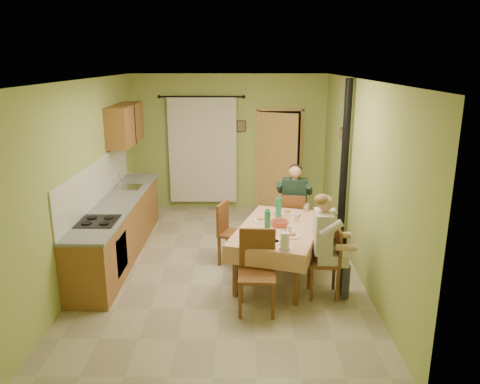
{
  "coord_description": "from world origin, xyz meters",
  "views": [
    {
      "loc": [
        0.31,
        -6.65,
        3.06
      ],
      "look_at": [
        0.25,
        0.1,
        1.15
      ],
      "focal_mm": 35.0,
      "sensor_mm": 36.0,
      "label": 1
    }
  ],
  "objects_px": {
    "man_right": "(325,234)",
    "chair_right": "(324,275)",
    "chair_left": "(233,245)",
    "dining_table": "(278,251)",
    "chair_far": "(293,231)",
    "stove_flue": "(343,191)",
    "chair_near": "(257,289)",
    "man_far": "(294,197)"
  },
  "relations": [
    {
      "from": "man_right",
      "to": "chair_right",
      "type": "bearing_deg",
      "value": -90.0
    },
    {
      "from": "chair_left",
      "to": "dining_table",
      "type": "bearing_deg",
      "value": 76.18
    },
    {
      "from": "dining_table",
      "to": "chair_far",
      "type": "distance_m",
      "value": 1.15
    },
    {
      "from": "stove_flue",
      "to": "dining_table",
      "type": "bearing_deg",
      "value": -138.78
    },
    {
      "from": "chair_right",
      "to": "man_right",
      "type": "xyz_separation_m",
      "value": [
        -0.01,
        0.0,
        0.59
      ]
    },
    {
      "from": "chair_near",
      "to": "stove_flue",
      "type": "xyz_separation_m",
      "value": [
        1.43,
        1.94,
        0.73
      ]
    },
    {
      "from": "dining_table",
      "to": "man_far",
      "type": "height_order",
      "value": "man_far"
    },
    {
      "from": "chair_near",
      "to": "stove_flue",
      "type": "relative_size",
      "value": 0.37
    },
    {
      "from": "chair_right",
      "to": "man_right",
      "type": "relative_size",
      "value": 0.69
    },
    {
      "from": "man_right",
      "to": "chair_near",
      "type": "bearing_deg",
      "value": 116.24
    },
    {
      "from": "chair_near",
      "to": "man_right",
      "type": "bearing_deg",
      "value": -154.09
    },
    {
      "from": "chair_left",
      "to": "chair_right",
      "type": "bearing_deg",
      "value": 70.29
    },
    {
      "from": "stove_flue",
      "to": "man_far",
      "type": "bearing_deg",
      "value": 168.43
    },
    {
      "from": "chair_near",
      "to": "man_far",
      "type": "relative_size",
      "value": 0.74
    },
    {
      "from": "chair_right",
      "to": "chair_left",
      "type": "relative_size",
      "value": 0.99
    },
    {
      "from": "dining_table",
      "to": "man_far",
      "type": "distance_m",
      "value": 1.26
    },
    {
      "from": "man_far",
      "to": "stove_flue",
      "type": "height_order",
      "value": "stove_flue"
    },
    {
      "from": "chair_far",
      "to": "chair_near",
      "type": "xyz_separation_m",
      "value": [
        -0.67,
        -2.08,
        0.0
      ]
    },
    {
      "from": "dining_table",
      "to": "man_far",
      "type": "xyz_separation_m",
      "value": [
        0.33,
        1.11,
        0.5
      ]
    },
    {
      "from": "chair_left",
      "to": "stove_flue",
      "type": "relative_size",
      "value": 0.34
    },
    {
      "from": "chair_far",
      "to": "chair_right",
      "type": "distance_m",
      "value": 1.7
    },
    {
      "from": "stove_flue",
      "to": "man_right",
      "type": "bearing_deg",
      "value": -108.93
    },
    {
      "from": "chair_near",
      "to": "chair_right",
      "type": "bearing_deg",
      "value": -154.42
    },
    {
      "from": "chair_near",
      "to": "chair_left",
      "type": "distance_m",
      "value": 1.48
    },
    {
      "from": "chair_near",
      "to": "chair_right",
      "type": "relative_size",
      "value": 1.07
    },
    {
      "from": "chair_far",
      "to": "chair_right",
      "type": "xyz_separation_m",
      "value": [
        0.25,
        -1.68,
        0.0
      ]
    },
    {
      "from": "man_far",
      "to": "man_right",
      "type": "distance_m",
      "value": 1.71
    },
    {
      "from": "dining_table",
      "to": "chair_right",
      "type": "xyz_separation_m",
      "value": [
        0.57,
        -0.59,
        -0.09
      ]
    },
    {
      "from": "chair_left",
      "to": "man_right",
      "type": "height_order",
      "value": "man_right"
    },
    {
      "from": "chair_far",
      "to": "stove_flue",
      "type": "relative_size",
      "value": 0.34
    },
    {
      "from": "dining_table",
      "to": "chair_left",
      "type": "bearing_deg",
      "value": 162.73
    },
    {
      "from": "chair_near",
      "to": "chair_right",
      "type": "xyz_separation_m",
      "value": [
        0.91,
        0.4,
        -0.0
      ]
    },
    {
      "from": "chair_far",
      "to": "chair_left",
      "type": "relative_size",
      "value": 0.99
    },
    {
      "from": "chair_far",
      "to": "dining_table",
      "type": "bearing_deg",
      "value": -95.1
    },
    {
      "from": "man_right",
      "to": "stove_flue",
      "type": "height_order",
      "value": "stove_flue"
    },
    {
      "from": "dining_table",
      "to": "chair_far",
      "type": "bearing_deg",
      "value": 90.06
    },
    {
      "from": "chair_far",
      "to": "chair_left",
      "type": "distance_m",
      "value": 1.19
    },
    {
      "from": "chair_left",
      "to": "man_right",
      "type": "distance_m",
      "value": 1.72
    },
    {
      "from": "man_far",
      "to": "man_right",
      "type": "relative_size",
      "value": 1.0
    },
    {
      "from": "man_far",
      "to": "chair_right",
      "type": "bearing_deg",
      "value": -70.3
    },
    {
      "from": "man_far",
      "to": "stove_flue",
      "type": "bearing_deg",
      "value": -0.07
    },
    {
      "from": "chair_far",
      "to": "chair_near",
      "type": "distance_m",
      "value": 2.18
    }
  ]
}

